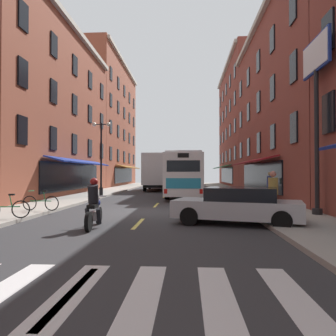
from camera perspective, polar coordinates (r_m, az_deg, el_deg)
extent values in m
cube|color=#333335|center=(14.84, -3.32, -8.19)|extent=(34.80, 80.00, 0.10)
cube|color=#DBCC4C|center=(5.26, -17.34, -21.04)|extent=(0.14, 2.40, 0.01)
cube|color=#DBCC4C|center=(11.40, -5.45, -10.11)|extent=(0.14, 2.40, 0.01)
cube|color=#DBCC4C|center=(17.80, -2.17, -6.81)|extent=(0.14, 2.40, 0.01)
cube|color=#DBCC4C|center=(24.25, -0.64, -5.26)|extent=(0.14, 2.40, 0.01)
cube|color=#DBCC4C|center=(30.72, 0.24, -4.36)|extent=(0.14, 2.40, 0.01)
cube|color=#DBCC4C|center=(37.21, 0.81, -3.77)|extent=(0.14, 2.40, 0.01)
cube|color=#DBCC4C|center=(43.69, 1.21, -3.35)|extent=(0.14, 2.40, 0.01)
cube|color=#DBCC4C|center=(50.18, 1.51, -3.05)|extent=(0.14, 2.40, 0.01)
cube|color=silver|center=(5.72, -28.32, -19.29)|extent=(0.50, 2.80, 0.01)
cube|color=silver|center=(5.26, -17.34, -21.04)|extent=(0.50, 2.80, 0.01)
cube|color=silver|center=(5.00, -4.53, -22.17)|extent=(0.50, 2.80, 0.01)
cube|color=silver|center=(4.98, 9.13, -22.26)|extent=(0.50, 2.80, 0.01)
cube|color=silver|center=(5.20, 22.19, -21.27)|extent=(0.50, 2.80, 0.01)
cube|color=#A39E93|center=(16.59, -24.16, -6.93)|extent=(3.00, 80.00, 0.14)
cube|color=#A39E93|center=(15.30, 19.39, -7.47)|extent=(3.00, 80.00, 0.14)
cube|color=brown|center=(28.38, -24.53, 9.56)|extent=(8.00, 19.90, 13.93)
cube|color=#B2AD9E|center=(28.75, -16.55, 23.22)|extent=(0.44, 19.40, 0.40)
cube|color=black|center=(26.25, -16.80, -1.51)|extent=(0.10, 12.00, 2.10)
cube|color=navy|center=(26.03, -15.32, 1.12)|extent=(1.38, 11.20, 0.44)
cube|color=black|center=(19.10, -25.17, 6.29)|extent=(0.10, 1.00, 1.60)
cube|color=black|center=(22.67, -20.29, 5.12)|extent=(0.10, 1.00, 1.60)
cube|color=black|center=(26.36, -16.77, 4.26)|extent=(0.10, 1.00, 1.60)
cube|color=black|center=(30.13, -14.13, 3.59)|extent=(0.10, 1.00, 1.60)
cube|color=black|center=(33.95, -12.08, 3.07)|extent=(0.10, 1.00, 1.60)
cube|color=black|center=(19.76, -25.10, 15.54)|extent=(0.10, 1.00, 1.60)
cube|color=black|center=(23.23, -20.25, 13.00)|extent=(0.10, 1.00, 1.60)
cube|color=black|center=(26.84, -16.74, 11.07)|extent=(0.10, 1.00, 1.60)
cube|color=black|center=(30.55, -14.11, 9.59)|extent=(0.10, 1.00, 1.60)
cube|color=black|center=(34.33, -12.06, 8.41)|extent=(0.10, 1.00, 1.60)
cube|color=black|center=(20.89, -25.03, 23.98)|extent=(0.10, 1.00, 1.60)
cube|color=black|center=(24.20, -20.20, 20.37)|extent=(0.10, 1.00, 1.60)
cube|color=black|center=(27.68, -16.70, 17.57)|extent=(0.10, 1.00, 1.60)
cube|color=black|center=(31.29, -14.08, 15.35)|extent=(0.10, 1.00, 1.60)
cube|color=black|center=(34.99, -12.04, 13.58)|extent=(0.10, 1.00, 1.60)
cube|color=brown|center=(47.07, -12.88, 7.80)|extent=(8.00, 19.90, 17.96)
cube|color=#B2AD9E|center=(48.19, -7.91, 18.16)|extent=(0.44, 19.40, 0.40)
cube|color=black|center=(45.54, -8.03, -1.30)|extent=(0.10, 12.00, 2.10)
cube|color=brown|center=(45.41, -7.15, 0.21)|extent=(1.38, 11.20, 0.44)
cube|color=black|center=(37.81, -10.45, 2.65)|extent=(0.10, 1.00, 1.60)
cube|color=black|center=(41.70, -9.12, 2.31)|extent=(0.10, 1.00, 1.60)
cube|color=black|center=(45.60, -8.03, 2.03)|extent=(0.10, 1.00, 1.60)
cube|color=black|center=(49.52, -7.10, 1.79)|extent=(0.10, 1.00, 1.60)
cube|color=black|center=(53.46, -6.31, 1.58)|extent=(0.10, 1.00, 1.60)
cube|color=black|center=(38.15, -10.44, 7.46)|extent=(0.10, 1.00, 1.60)
cube|color=black|center=(42.00, -9.11, 6.67)|extent=(0.10, 1.00, 1.60)
cube|color=black|center=(45.88, -8.02, 6.02)|extent=(0.10, 1.00, 1.60)
cube|color=black|center=(49.78, -7.09, 5.47)|extent=(0.10, 1.00, 1.60)
cube|color=black|center=(53.69, -6.30, 5.00)|extent=(0.10, 1.00, 1.60)
cube|color=black|center=(38.75, -10.42, 12.14)|extent=(0.10, 1.00, 1.60)
cube|color=black|center=(42.55, -9.10, 10.95)|extent=(0.10, 1.00, 1.60)
cube|color=black|center=(46.38, -8.01, 9.95)|extent=(0.10, 1.00, 1.60)
cube|color=black|center=(50.24, -7.08, 9.10)|extent=(0.10, 1.00, 1.60)
cube|color=black|center=(54.12, -6.30, 8.37)|extent=(0.10, 1.00, 1.60)
cube|color=black|center=(39.59, -10.41, 16.66)|extent=(0.10, 1.00, 1.60)
cube|color=black|center=(43.32, -9.09, 15.09)|extent=(0.10, 1.00, 1.60)
cube|color=black|center=(47.09, -8.00, 13.77)|extent=(0.10, 1.00, 1.60)
cube|color=black|center=(50.90, -7.08, 12.65)|extent=(0.10, 1.00, 1.60)
cube|color=black|center=(54.73, -6.29, 11.67)|extent=(0.10, 1.00, 1.60)
cube|color=black|center=(14.02, 27.40, 8.93)|extent=(0.10, 1.00, 1.60)
cube|color=black|center=(14.90, 27.29, 21.15)|extent=(0.10, 1.00, 1.60)
cube|color=brown|center=(26.95, 24.83, 10.27)|extent=(8.00, 19.90, 14.06)
cube|color=#B2AD9E|center=(27.90, 16.09, 24.29)|extent=(0.44, 19.40, 0.40)
cube|color=black|center=(25.25, 16.35, -1.54)|extent=(0.10, 12.00, 2.10)
cube|color=maroon|center=(25.12, 14.76, 1.19)|extent=(1.38, 11.20, 0.44)
cube|color=black|center=(17.70, 22.11, 6.84)|extent=(0.10, 1.00, 1.60)
cube|color=black|center=(21.50, 18.69, 5.44)|extent=(0.10, 1.00, 1.60)
cube|color=black|center=(25.36, 16.32, 4.46)|extent=(0.10, 1.00, 1.60)
cube|color=black|center=(29.26, 14.58, 3.73)|extent=(0.10, 1.00, 1.60)
cube|color=black|center=(33.19, 13.25, 3.17)|extent=(0.10, 1.00, 1.60)
cube|color=black|center=(18.41, 22.04, 16.76)|extent=(0.10, 1.00, 1.60)
cube|color=black|center=(22.09, 18.65, 13.72)|extent=(0.10, 1.00, 1.60)
cube|color=black|center=(25.86, 16.29, 11.53)|extent=(0.10, 1.00, 1.60)
cube|color=black|center=(29.70, 14.55, 9.89)|extent=(0.10, 1.00, 1.60)
cube|color=black|center=(33.57, 13.23, 8.62)|extent=(0.10, 1.00, 1.60)
cube|color=black|center=(19.62, 21.98, 25.70)|extent=(0.10, 1.00, 1.60)
cube|color=black|center=(23.11, 18.60, 21.42)|extent=(0.10, 1.00, 1.60)
cube|color=black|center=(26.74, 16.25, 18.24)|extent=(0.10, 1.00, 1.60)
cube|color=black|center=(30.46, 14.53, 15.82)|extent=(0.10, 1.00, 1.60)
cube|color=black|center=(34.25, 13.21, 13.91)|extent=(0.10, 1.00, 1.60)
cube|color=brown|center=(46.15, 15.67, 7.44)|extent=(8.00, 19.90, 17.08)
cube|color=#B2AD9E|center=(47.37, 10.54, 17.39)|extent=(0.44, 19.40, 0.40)
cube|color=black|center=(44.97, 10.68, -1.30)|extent=(0.10, 12.00, 2.10)
cube|color=#1E6638|center=(44.90, 9.77, 0.23)|extent=(1.38, 11.20, 0.44)
cube|color=black|center=(37.12, 12.21, 2.73)|extent=(0.10, 1.00, 1.60)
cube|color=black|center=(41.08, 11.36, 2.37)|extent=(0.10, 1.00, 1.60)
cube|color=black|center=(45.04, 10.67, 2.07)|extent=(0.10, 1.00, 1.60)
cube|color=black|center=(49.00, 10.08, 1.83)|extent=(0.10, 1.00, 1.60)
cube|color=black|center=(52.97, 9.59, 1.61)|extent=(0.10, 1.00, 1.60)
cube|color=black|center=(37.47, 12.19, 7.62)|extent=(0.10, 1.00, 1.60)
cube|color=black|center=(41.39, 11.35, 6.80)|extent=(0.10, 1.00, 1.60)
cube|color=black|center=(45.32, 10.65, 6.12)|extent=(0.10, 1.00, 1.60)
cube|color=black|center=(49.26, 10.07, 5.55)|extent=(0.10, 1.00, 1.60)
cube|color=black|center=(53.21, 9.58, 5.06)|extent=(0.10, 1.00, 1.60)
cube|color=black|center=(38.08, 12.17, 12.38)|extent=(0.10, 1.00, 1.60)
cube|color=black|center=(41.94, 11.33, 11.13)|extent=(0.10, 1.00, 1.60)
cube|color=black|center=(45.82, 10.64, 10.09)|extent=(0.10, 1.00, 1.60)
cube|color=black|center=(49.73, 10.06, 9.21)|extent=(0.10, 1.00, 1.60)
cube|color=black|center=(53.64, 9.57, 8.46)|extent=(0.10, 1.00, 1.60)
cube|color=black|center=(38.94, 12.15, 16.97)|extent=(0.10, 1.00, 1.60)
cube|color=black|center=(42.72, 11.32, 15.33)|extent=(0.10, 1.00, 1.60)
cube|color=black|center=(46.54, 10.63, 13.96)|extent=(0.10, 1.00, 1.60)
cube|color=black|center=(50.39, 10.05, 12.79)|extent=(0.10, 1.00, 1.60)
cube|color=black|center=(54.26, 9.56, 11.79)|extent=(0.10, 1.00, 1.60)
cylinder|color=black|center=(14.11, 25.63, 4.35)|extent=(0.18, 0.18, 5.92)
cylinder|color=black|center=(14.14, 25.72, -7.19)|extent=(0.40, 0.40, 0.24)
cube|color=navy|center=(14.87, 25.52, 18.23)|extent=(0.10, 2.54, 1.41)
cube|color=silver|center=(14.85, 25.30, 18.26)|extent=(0.04, 2.38, 1.25)
cube|color=silver|center=(14.89, 25.75, 18.20)|extent=(0.04, 2.38, 1.25)
cube|color=silver|center=(25.18, 3.06, -1.13)|extent=(2.61, 12.10, 2.79)
cube|color=silver|center=(25.22, 3.06, 2.18)|extent=(2.41, 10.90, 0.16)
cube|color=black|center=(25.48, 3.07, -0.67)|extent=(2.64, 9.70, 0.96)
cube|color=#193899|center=(25.21, 3.06, -3.74)|extent=(2.64, 11.70, 0.36)
cube|color=black|center=(31.18, 3.20, -0.73)|extent=(2.25, 0.13, 1.10)
cube|color=black|center=(19.18, 2.83, 0.37)|extent=(2.05, 0.13, 0.70)
cube|color=teal|center=(19.18, 2.83, -2.83)|extent=(2.15, 0.11, 0.64)
cube|color=black|center=(19.20, 2.82, 2.34)|extent=(0.70, 0.10, 0.28)
cube|color=red|center=(19.24, -0.44, -4.30)|extent=(0.20, 0.08, 0.28)
cube|color=red|center=(19.20, 6.11, -4.30)|extent=(0.20, 0.08, 0.28)
cylinder|color=black|center=(29.29, 0.86, -3.55)|extent=(0.31, 1.00, 1.00)
cylinder|color=black|center=(29.26, 5.47, -3.55)|extent=(0.31, 1.00, 1.00)
cylinder|color=black|center=(21.73, -0.17, -4.45)|extent=(0.31, 1.00, 1.00)
cylinder|color=black|center=(21.69, 6.05, -4.45)|extent=(0.31, 1.00, 1.00)
cube|color=#B21E19|center=(36.01, -1.58, -1.40)|extent=(2.32, 2.08, 2.40)
cube|color=black|center=(37.00, -1.47, -0.07)|extent=(2.00, 0.12, 0.80)
cube|color=silver|center=(32.06, -2.13, -0.24)|extent=(2.47, 5.93, 3.06)
cube|color=#196633|center=(31.98, 0.05, 0.04)|extent=(0.10, 3.54, 0.90)
cube|color=black|center=(33.10, -1.98, -3.17)|extent=(1.99, 7.57, 0.24)
cylinder|color=black|center=(35.94, -3.36, -3.15)|extent=(0.29, 0.90, 0.90)
cylinder|color=black|center=(35.77, 0.15, -3.17)|extent=(0.29, 0.90, 0.90)
cylinder|color=black|center=(31.32, -4.28, -3.47)|extent=(0.29, 0.90, 0.90)
cylinder|color=black|center=(31.12, -0.25, -3.49)|extent=(0.29, 0.90, 0.90)
cube|color=silver|center=(11.43, 12.46, -7.33)|extent=(4.74, 2.97, 0.61)
cube|color=black|center=(11.36, 13.34, -4.73)|extent=(2.75, 2.26, 0.49)
cube|color=red|center=(10.62, 23.83, -6.64)|extent=(0.11, 0.21, 0.14)
cube|color=red|center=(12.08, 23.29, -5.95)|extent=(0.11, 0.21, 0.14)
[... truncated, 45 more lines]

